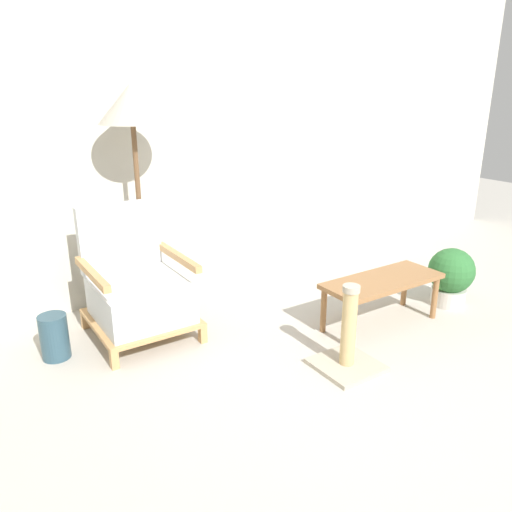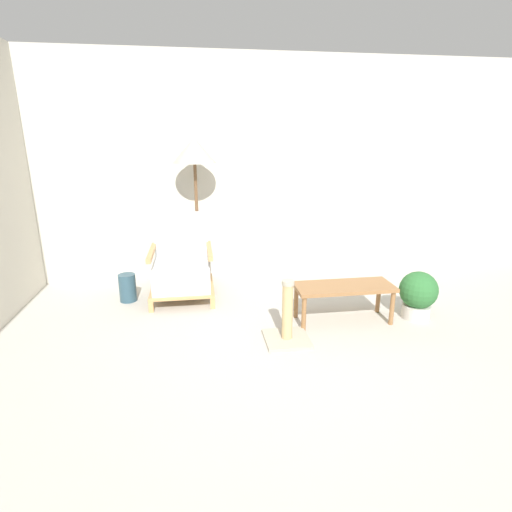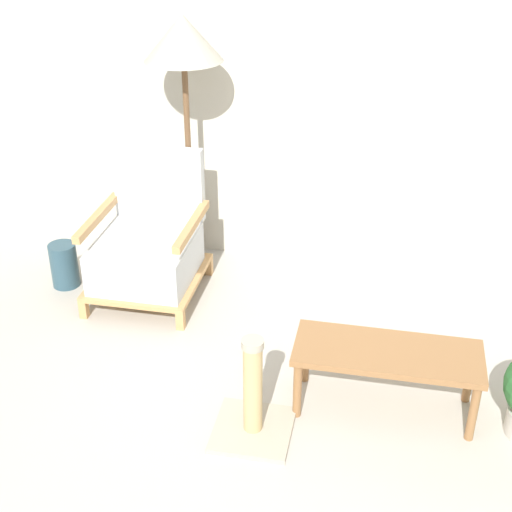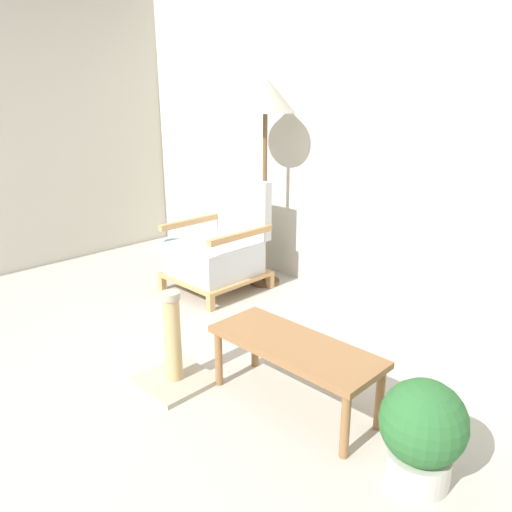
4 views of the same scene
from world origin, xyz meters
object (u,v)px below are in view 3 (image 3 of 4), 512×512
at_px(armchair, 148,247).
at_px(scratching_post, 253,407).
at_px(floor_lamp, 183,49).
at_px(coffee_table, 387,358).
at_px(vase, 64,265).

xyz_separation_m(armchair, scratching_post, (0.94, -1.18, -0.17)).
height_order(floor_lamp, coffee_table, floor_lamp).
relative_size(vase, scratching_post, 0.54).
bearing_deg(scratching_post, floor_lamp, 115.80).
height_order(armchair, vase, armchair).
xyz_separation_m(armchair, coffee_table, (1.57, -0.87, -0.01)).
height_order(armchair, floor_lamp, floor_lamp).
distance_m(floor_lamp, vase, 1.64).
bearing_deg(vase, scratching_post, -36.91).
height_order(floor_lamp, scratching_post, floor_lamp).
distance_m(armchair, scratching_post, 1.52).
bearing_deg(floor_lamp, coffee_table, -41.64).
height_order(floor_lamp, vase, floor_lamp).
bearing_deg(scratching_post, coffee_table, 26.65).
distance_m(coffee_table, scratching_post, 0.72).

